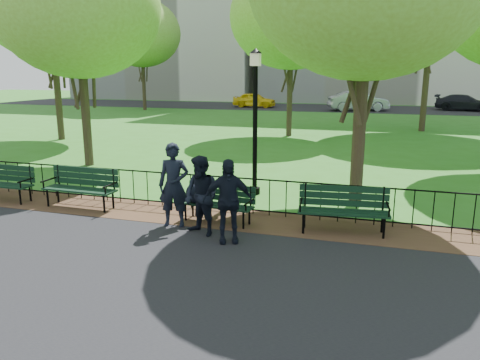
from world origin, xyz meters
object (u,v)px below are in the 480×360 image
(tree_far_w, at_px, (141,33))
(person_left, at_px, (174,185))
(park_bench_main, at_px, (207,196))
(taxi, at_px, (254,100))
(sedan_silver, at_px, (358,101))
(park_bench_right_a, at_px, (344,204))
(person_right, at_px, (228,201))
(tree_near_w, at_px, (78,7))
(tree_far_c, at_px, (292,16))
(person_mid, at_px, (201,196))
(sedan_dark, at_px, (464,103))
(park_bench_left_a, at_px, (82,183))
(park_bench_left_b, at_px, (3,179))
(lamppost, at_px, (255,117))

(tree_far_w, height_order, person_left, tree_far_w)
(park_bench_main, height_order, taxi, taxi)
(person_left, bearing_deg, sedan_silver, 74.02)
(park_bench_right_a, bearing_deg, person_right, -155.34)
(tree_near_w, distance_m, tree_far_c, 11.24)
(tree_far_w, height_order, sedan_silver, tree_far_w)
(tree_near_w, relative_size, person_right, 4.63)
(person_mid, bearing_deg, park_bench_right_a, 45.35)
(park_bench_right_a, bearing_deg, sedan_dark, 72.00)
(park_bench_left_a, xyz_separation_m, tree_far_c, (2.42, 14.50, 5.38))
(person_mid, relative_size, person_right, 0.98)
(taxi, bearing_deg, person_right, -164.77)
(park_bench_main, bearing_deg, person_left, -132.13)
(tree_far_c, bearing_deg, park_bench_left_a, -99.47)
(park_bench_left_b, height_order, park_bench_right_a, park_bench_right_a)
(tree_far_c, distance_m, sedan_silver, 17.69)
(person_left, relative_size, sedan_silver, 0.38)
(taxi, bearing_deg, person_left, -166.88)
(taxi, bearing_deg, lamppost, -163.88)
(person_right, xyz_separation_m, sedan_dark, (9.31, 35.24, -0.18))
(park_bench_left_a, bearing_deg, tree_far_c, 82.05)
(tree_far_c, bearing_deg, tree_far_w, 140.56)
(park_bench_main, distance_m, person_right, 1.42)
(person_left, bearing_deg, taxi, 90.22)
(park_bench_left_b, bearing_deg, person_left, -6.15)
(tree_far_w, height_order, sedan_dark, tree_far_w)
(person_left, distance_m, sedan_silver, 31.97)
(lamppost, xyz_separation_m, sedan_silver, (1.22, 28.69, -1.32))
(person_mid, bearing_deg, tree_far_w, 145.16)
(lamppost, bearing_deg, person_right, -82.84)
(tree_far_w, relative_size, person_left, 4.95)
(park_bench_main, distance_m, lamppost, 3.14)
(tree_near_w, distance_m, person_left, 9.17)
(lamppost, relative_size, tree_far_c, 0.46)
(tree_far_w, bearing_deg, person_mid, -59.71)
(lamppost, bearing_deg, person_left, -106.70)
(person_right, bearing_deg, sedan_dark, 53.90)
(person_right, height_order, sedan_dark, person_right)
(lamppost, height_order, tree_far_w, tree_far_w)
(tree_far_w, distance_m, sedan_dark, 27.83)
(person_left, bearing_deg, sedan_dark, 60.68)
(tree_near_w, relative_size, tree_far_c, 0.91)
(park_bench_main, distance_m, tree_near_w, 9.44)
(park_bench_left_a, xyz_separation_m, sedan_dark, (13.61, 33.95, 0.06))
(park_bench_left_b, xyz_separation_m, person_mid, (6.04, -0.99, 0.27))
(lamppost, relative_size, person_mid, 2.36)
(sedan_silver, bearing_deg, person_mid, 158.99)
(sedan_silver, bearing_deg, tree_far_w, 84.94)
(park_bench_left_a, distance_m, sedan_dark, 36.57)
(person_right, distance_m, sedan_dark, 36.45)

